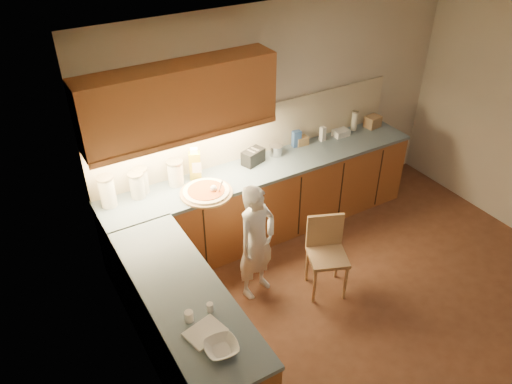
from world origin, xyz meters
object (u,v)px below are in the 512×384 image
child (257,242)px  wooden_chair (326,249)px  toaster (253,157)px  pizza_on_board (207,192)px  oil_jug (195,165)px

child → wooden_chair: 0.72m
wooden_chair → child: bearing=177.9°
toaster → pizza_on_board: bearing=-176.5°
wooden_chair → oil_jug: (-0.83, 1.25, 0.60)m
wooden_chair → toaster: (-0.15, 1.21, 0.52)m
child → oil_jug: bearing=84.2°
wooden_chair → toaster: bearing=119.4°
wooden_chair → oil_jug: 1.62m
pizza_on_board → toaster: bearing=21.9°
child → pizza_on_board: bearing=92.4°
pizza_on_board → wooden_chair: (0.86, -0.92, -0.46)m
pizza_on_board → child: child is taller
oil_jug → toaster: 0.69m
child → oil_jug: oil_jug is taller
pizza_on_board → toaster: (0.72, 0.29, 0.06)m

